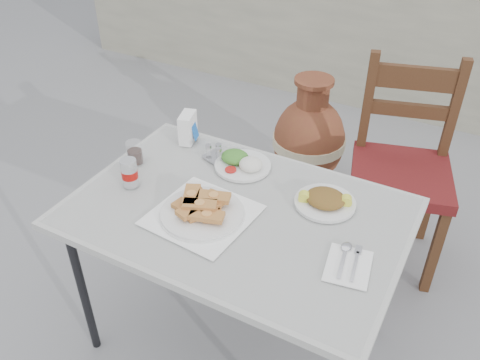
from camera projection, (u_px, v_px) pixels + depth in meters
The scene contains 13 objects.
ground at pixel (264, 341), 2.28m from camera, with size 80.00×80.00×0.00m, color slate.
cafe_table at pixel (237, 220), 1.89m from camera, with size 1.22×0.83×0.74m.
pide_plate at pixel (202, 208), 1.82m from camera, with size 0.37×0.37×0.07m.
salad_rice_plate at pixel (242, 162), 2.08m from camera, with size 0.23×0.23×0.06m.
salad_chopped_plate at pixel (325, 200), 1.88m from camera, with size 0.23×0.23×0.05m.
soda_can at pixel (129, 173), 1.95m from camera, with size 0.06×0.06×0.11m.
cola_glass at pixel (135, 154), 2.09m from camera, with size 0.07×0.07×0.10m.
napkin_holder at pixel (188, 128), 2.22m from camera, with size 0.09×0.12×0.13m.
condiment_caddy at pixel (216, 154), 2.12m from camera, with size 0.12×0.11×0.07m.
cutlery_napkin at pixel (348, 262), 1.64m from camera, with size 0.17×0.20×0.01m.
chair at pixel (401, 167), 2.45m from camera, with size 0.57×0.57×1.05m.
terracotta_urn at pixel (309, 142), 3.01m from camera, with size 0.43×0.43×0.75m.
back_wall at pixel (417, 37), 3.71m from camera, with size 6.00×0.25×1.20m, color #A19D86.
Camera 1 is at (0.59, -1.31, 1.92)m, focal length 38.00 mm.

